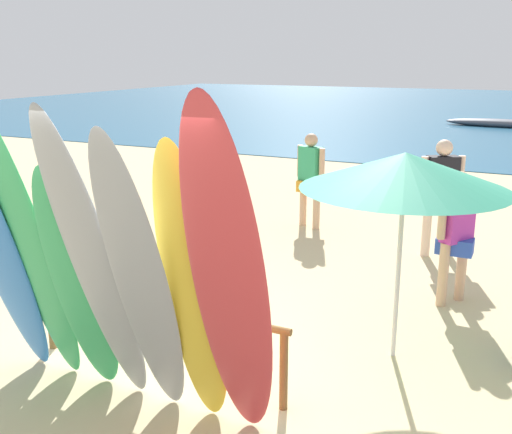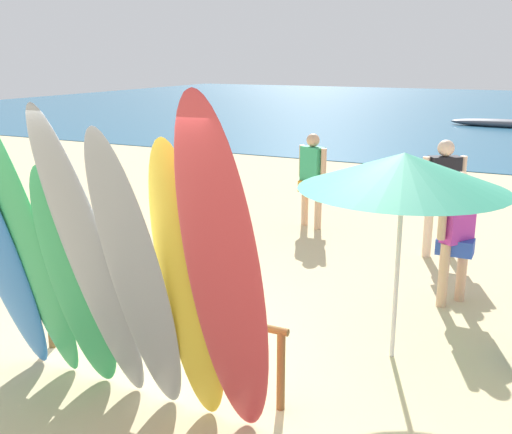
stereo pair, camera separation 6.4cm
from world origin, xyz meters
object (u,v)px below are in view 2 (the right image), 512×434
object	(u,v)px
surfboard_grey_3	(92,267)
surfboard_red_6	(225,284)
surfboard_rack	(153,318)
surfboard_grey_4	(139,285)
surfboard_yellow_5	(189,292)
beach_umbrella	(404,171)
distant_boat	(507,124)
beachgoer_photographing	(457,229)
beachgoer_by_water	(312,174)
surfboard_green_2	(76,284)
beachgoer_near_rack	(443,190)
surfboard_green_1	(28,250)

from	to	relation	value
surfboard_grey_3	surfboard_red_6	xyz separation A→B (m)	(1.16, 0.00, 0.06)
surfboard_rack	surfboard_grey_4	xyz separation A→B (m)	(0.42, -0.72, 0.65)
surfboard_yellow_5	surfboard_rack	bearing A→B (deg)	139.19
beach_umbrella	distant_boat	size ratio (longest dim) A/B	0.45
surfboard_red_6	beachgoer_photographing	size ratio (longest dim) A/B	1.75
beachgoer_by_water	surfboard_grey_3	bearing A→B (deg)	-60.91
surfboard_green_2	surfboard_red_6	bearing A→B (deg)	-9.98
surfboard_green_2	surfboard_grey_3	size ratio (longest dim) A/B	0.81
beachgoer_near_rack	beach_umbrella	size ratio (longest dim) A/B	0.85
surfboard_rack	surfboard_yellow_5	bearing A→B (deg)	-37.70
surfboard_yellow_5	surfboard_red_6	xyz separation A→B (m)	(0.36, -0.11, 0.16)
surfboard_grey_4	beachgoer_by_water	world-z (taller)	surfboard_grey_4
surfboard_grey_3	distant_boat	world-z (taller)	surfboard_grey_3
surfboard_green_1	surfboard_red_6	world-z (taller)	surfboard_red_6
beachgoer_by_water	surfboard_rack	bearing A→B (deg)	-60.15
surfboard_yellow_5	beachgoer_by_water	distance (m)	6.03
surfboard_grey_3	beach_umbrella	size ratio (longest dim) A/B	1.34
surfboard_yellow_5	surfboard_grey_3	bearing A→B (deg)	-175.12
distant_boat	beachgoer_photographing	bearing A→B (deg)	-87.82
surfboard_grey_3	beachgoer_by_water	bearing A→B (deg)	98.22
surfboard_green_1	distant_boat	xyz separation A→B (m)	(2.19, 23.27, -1.13)
surfboard_green_1	surfboard_rack	bearing A→B (deg)	42.73
surfboard_green_1	surfboard_grey_4	size ratio (longest dim) A/B	1.05
surfboard_rack	beachgoer_photographing	xyz separation A→B (m)	(2.18, 2.91, 0.35)
beachgoer_by_water	beachgoer_photographing	distance (m)	3.57
surfboard_green_2	beach_umbrella	size ratio (longest dim) A/B	1.08
surfboard_grey_4	distant_boat	distance (m)	23.40
surfboard_green_2	surfboard_grey_3	xyz separation A→B (m)	(0.30, -0.13, 0.24)
beach_umbrella	surfboard_yellow_5	bearing A→B (deg)	-119.67
surfboard_green_1	surfboard_yellow_5	distance (m)	1.54
surfboard_grey_3	beachgoer_near_rack	xyz separation A→B (m)	(1.76, 5.35, -0.30)
beach_umbrella	surfboard_red_6	bearing A→B (deg)	-109.79
surfboard_grey_3	surfboard_grey_4	distance (m)	0.44
surfboard_green_1	surfboard_grey_4	world-z (taller)	surfboard_green_1
surfboard_yellow_5	distant_boat	size ratio (longest dim) A/B	0.54
surfboard_green_1	beachgoer_near_rack	size ratio (longest dim) A/B	1.57
beachgoer_near_rack	beachgoer_photographing	bearing A→B (deg)	72.25
surfboard_green_1	beachgoer_near_rack	world-z (taller)	surfboard_green_1
surfboard_green_1	beachgoer_by_water	world-z (taller)	surfboard_green_1
surfboard_grey_3	surfboard_yellow_5	size ratio (longest dim) A/B	1.11
surfboard_grey_4	surfboard_red_6	world-z (taller)	surfboard_red_6
surfboard_rack	surfboard_grey_4	distance (m)	1.06
surfboard_rack	beachgoer_by_water	bearing A→B (deg)	95.27
beach_umbrella	surfboard_green_1	bearing A→B (deg)	-143.45
surfboard_green_2	surfboard_green_1	bearing A→B (deg)	-178.08
surfboard_yellow_5	beachgoer_by_water	world-z (taller)	surfboard_yellow_5
surfboard_grey_4	surfboard_rack	bearing A→B (deg)	115.58
beachgoer_by_water	surfboard_grey_4	bearing A→B (deg)	-56.83
surfboard_green_1	distant_boat	world-z (taller)	surfboard_green_1
surfboard_green_1	beach_umbrella	size ratio (longest dim) A/B	1.33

